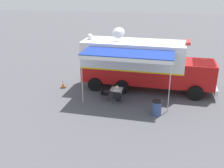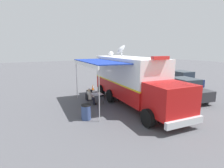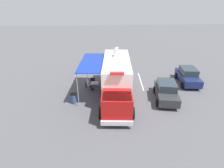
{
  "view_description": "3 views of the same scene",
  "coord_description": "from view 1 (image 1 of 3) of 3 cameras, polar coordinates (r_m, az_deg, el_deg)",
  "views": [
    {
      "loc": [
        18.46,
        1.26,
        7.52
      ],
      "look_at": [
        2.33,
        -1.18,
        1.11
      ],
      "focal_mm": 42.56,
      "sensor_mm": 36.0,
      "label": 1
    },
    {
      "loc": [
        7.59,
        11.24,
        4.13
      ],
      "look_at": [
        1.04,
        -0.64,
        1.43
      ],
      "focal_mm": 28.52,
      "sensor_mm": 36.0,
      "label": 2
    },
    {
      "loc": [
        1.52,
        16.27,
        8.81
      ],
      "look_at": [
        0.47,
        0.47,
        1.18
      ],
      "focal_mm": 28.8,
      "sensor_mm": 36.0,
      "label": 3
    }
  ],
  "objects": [
    {
      "name": "lot_stripe",
      "position": [
        23.13,
        -1.26,
        2.48
      ],
      "size": [
        0.51,
        4.79,
        0.01
      ],
      "primitive_type": "cube",
      "rotation": [
        0.0,
        0.0,
        -0.08
      ],
      "color": "silver",
      "rests_on": "ground"
    },
    {
      "name": "ground_plane",
      "position": [
        19.97,
        4.36,
        -0.73
      ],
      "size": [
        100.0,
        100.0,
        0.0
      ],
      "primitive_type": "plane",
      "color": "#515156"
    },
    {
      "name": "car_far_corner",
      "position": [
        23.96,
        9.35,
        5.08
      ],
      "size": [
        2.57,
        4.46,
        1.76
      ],
      "color": "#2D2D33",
      "rests_on": "ground"
    },
    {
      "name": "seated_responder",
      "position": [
        17.2,
        1.15,
        -2.09
      ],
      "size": [
        0.68,
        0.58,
        1.25
      ],
      "color": "silver",
      "rests_on": "ground"
    },
    {
      "name": "traffic_cone",
      "position": [
        20.11,
        -10.47,
        -0.02
      ],
      "size": [
        0.36,
        0.36,
        0.58
      ],
      "color": "black",
      "rests_on": "ground"
    },
    {
      "name": "folding_table",
      "position": [
        17.76,
        1.01,
        -1.22
      ],
      "size": [
        0.86,
        0.86,
        0.73
      ],
      "color": "silver",
      "rests_on": "ground"
    },
    {
      "name": "folding_chair_beside_table",
      "position": [
        17.71,
        -1.83,
        -1.86
      ],
      "size": [
        0.52,
        0.52,
        0.87
      ],
      "color": "black",
      "rests_on": "ground"
    },
    {
      "name": "trash_bin",
      "position": [
        15.99,
        9.57,
        -5.08
      ],
      "size": [
        0.57,
        0.57,
        0.91
      ],
      "color": "#384C7F",
      "rests_on": "ground"
    },
    {
      "name": "folding_chair_at_table",
      "position": [
        17.08,
        1.02,
        -2.76
      ],
      "size": [
        0.52,
        0.52,
        0.87
      ],
      "color": "black",
      "rests_on": "ground"
    },
    {
      "name": "command_truck",
      "position": [
        19.2,
        6.71,
        4.42
      ],
      "size": [
        5.31,
        9.66,
        4.53
      ],
      "color": "#B71414",
      "rests_on": "ground"
    },
    {
      "name": "car_behind_truck",
      "position": [
        27.67,
        2.2,
        7.55
      ],
      "size": [
        2.41,
        4.39,
        1.76
      ],
      "color": "navy",
      "rests_on": "ground"
    },
    {
      "name": "water_bottle",
      "position": [
        17.71,
        1.23,
        -0.73
      ],
      "size": [
        0.07,
        0.07,
        0.22
      ],
      "color": "silver",
      "rests_on": "folding_table"
    }
  ]
}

